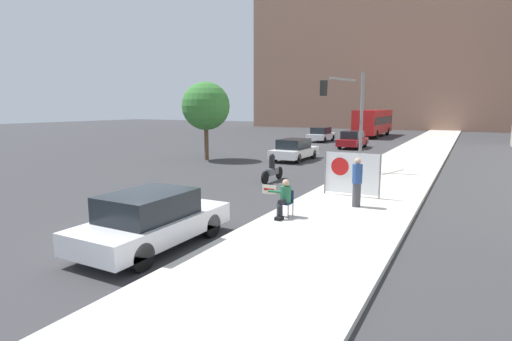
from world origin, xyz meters
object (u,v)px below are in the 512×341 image
Objects in this scene: traffic_light_pole at (346,105)px; city_bus_on_road at (373,121)px; protest_banner at (351,173)px; car_on_road_nearest at (294,150)px; seated_protester at (284,197)px; motorcycle_on_road at (272,170)px; street_tree_near_curb at (206,106)px; car_on_road_distant at (321,134)px; jogger_on_sidewalk at (357,182)px; parked_car_curbside at (152,220)px; car_on_road_midblock at (353,140)px.

city_bus_on_road is at bearing 99.21° from traffic_light_pole.
protest_banner is 11.51m from car_on_road_nearest.
seated_protester is 6.76m from motorcycle_on_road.
street_tree_near_curb reaches higher than seated_protester.
traffic_light_pole is at bearing 108.39° from protest_banner.
motorcycle_on_road is (5.41, -22.48, -0.16)m from car_on_road_distant.
car_on_road_nearest is (-5.37, 13.46, -0.04)m from seated_protester.
jogger_on_sidewalk reaches higher than parked_car_curbside.
city_bus_on_road reaches higher than protest_banner.
seated_protester is 0.23× the size of traffic_light_pole.
protest_banner is 20.05m from car_on_road_midblock.
protest_banner is at bearing -79.04° from city_bus_on_road.
street_tree_near_curb is (-1.95, -17.49, 2.84)m from car_on_road_distant.
parked_car_curbside reaches higher than car_on_road_nearest.
motorcycle_on_road is at bearing -74.66° from car_on_road_nearest.
street_tree_near_curb is (-5.28, -2.57, 2.86)m from car_on_road_nearest.
jogger_on_sidewalk is at bearing -70.93° from traffic_light_pole.
city_bus_on_road is (-5.59, 38.06, 1.06)m from seated_protester.
city_bus_on_road is (-4.52, 27.85, -1.78)m from traffic_light_pole.
jogger_on_sidewalk reaches higher than protest_banner.
car_on_road_nearest is (-3.42, 17.15, -0.00)m from parked_car_curbside.
traffic_light_pole reaches higher than car_on_road_midblock.
car_on_road_distant is 0.41× the size of city_bus_on_road.
city_bus_on_road reaches higher than motorcycle_on_road.
traffic_light_pole is 0.48× the size of city_bus_on_road.
jogger_on_sidewalk is 15.18m from street_tree_near_curb.
car_on_road_midblock reaches higher than car_on_road_distant.
car_on_road_distant reaches higher than seated_protester.
protest_banner is at bearing -24.81° from motorcycle_on_road.
jogger_on_sidewalk is 0.33× the size of traffic_light_pole.
seated_protester is 23.64m from car_on_road_midblock.
car_on_road_distant is (-9.74, 24.47, -0.29)m from protest_banner.
car_on_road_distant is at bearing -107.85° from city_bus_on_road.
jogger_on_sidewalk is (1.64, 2.37, 0.23)m from seated_protester.
street_tree_near_curb reaches higher than car_on_road_nearest.
jogger_on_sidewalk is 36.43m from city_bus_on_road.
traffic_light_pole is at bearing 86.37° from parked_car_curbside.
parked_car_curbside is 0.82× the size of street_tree_near_curb.
street_tree_near_curb is at bearing 175.99° from traffic_light_pole.
car_on_road_nearest is 2.08× the size of motorcycle_on_road.
car_on_road_distant is 2.05× the size of motorcycle_on_road.
car_on_road_midblock is (-5.74, 20.92, -0.26)m from jogger_on_sidewalk.
jogger_on_sidewalk is 0.39× the size of car_on_road_midblock.
car_on_road_midblock is (-4.09, 23.29, -0.02)m from seated_protester.
city_bus_on_road is (-3.63, 41.76, 1.11)m from parked_car_curbside.
motorcycle_on_road is (2.29, -32.17, -1.26)m from city_bus_on_road.
car_on_road_nearest is at bearing 123.79° from protest_banner.
seated_protester is 29.68m from car_on_road_distant.
car_on_road_distant is at bearing 103.54° from motorcycle_on_road.
car_on_road_midblock is at bearing 94.54° from parked_car_curbside.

